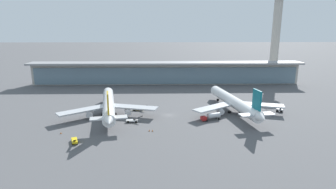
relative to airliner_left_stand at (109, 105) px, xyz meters
The scene contains 14 objects.
ground_plane 27.12m from the airliner_left_stand, ahead, with size 1200.00×1200.00×0.00m, color #515154.
airliner_left_stand is the anchor object (origin of this frame).
airliner_centre_stand 57.06m from the airliner_left_stand, ahead, with size 42.57×55.95×14.94m.
service_truck_near_nose_yellow 31.20m from the airliner_left_stand, 101.24° to the right, with size 3.72×6.83×2.70m.
service_truck_under_wing_white 15.84m from the airliner_left_stand, 41.01° to the right, with size 6.87×2.20×2.70m.
service_truck_mid_apron_white 67.11m from the airliner_left_stand, ahead, with size 7.66×7.68×2.95m.
service_truck_by_tail_grey 78.59m from the airliner_left_stand, ahead, with size 3.32×3.06×2.05m.
service_truck_on_taxiway_red 45.49m from the airliner_left_stand, 10.16° to the right, with size 8.86×5.01×2.95m.
service_truck_at_far_stand_yellow 14.74m from the airliner_left_stand, 26.25° to the left, with size 6.88×2.20×2.70m.
terminal_building 73.28m from the airliner_left_stand, 68.61° to the left, with size 183.60×12.80×15.20m.
control_tower 156.58m from the airliner_left_stand, 41.58° to the left, with size 12.00×12.00×72.69m.
safety_cone_alpha 28.11m from the airliner_left_stand, 47.01° to the right, with size 0.62×0.62×0.70m.
safety_cone_bravo 26.27m from the airliner_left_stand, 121.79° to the right, with size 0.62×0.62×0.70m.
safety_cone_charlie 29.05m from the airliner_left_stand, 45.54° to the right, with size 0.62×0.62×0.70m.
Camera 1 is at (-2.98, -116.48, 38.32)m, focal length 29.22 mm.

